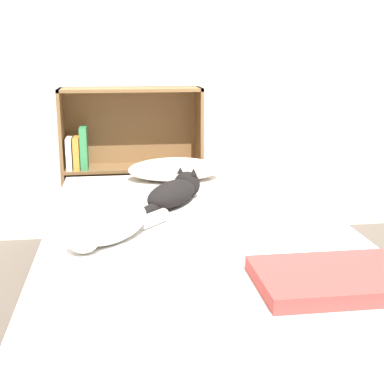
{
  "coord_description": "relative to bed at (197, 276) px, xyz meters",
  "views": [
    {
      "loc": [
        -0.33,
        -2.21,
        1.23
      ],
      "look_at": [
        0.0,
        0.15,
        0.6
      ],
      "focal_mm": 50.0,
      "sensor_mm": 36.0,
      "label": 1
    }
  ],
  "objects": [
    {
      "name": "cat_dark",
      "position": [
        -0.07,
        0.31,
        0.32
      ],
      "size": [
        0.4,
        0.52,
        0.16
      ],
      "rotation": [
        0.0,
        0.0,
        0.99
      ],
      "color": "black",
      "rests_on": "bed"
    },
    {
      "name": "ground_plane",
      "position": [
        0.0,
        0.0,
        -0.25
      ],
      "size": [
        8.0,
        8.0,
        0.0
      ],
      "primitive_type": "plane",
      "color": "brown"
    },
    {
      "name": "wall_back",
      "position": [
        0.0,
        1.36,
        1.0
      ],
      "size": [
        8.0,
        0.06,
        2.5
      ],
      "color": "white",
      "rests_on": "ground_plane"
    },
    {
      "name": "cat_light",
      "position": [
        -0.38,
        -0.21,
        0.33
      ],
      "size": [
        0.43,
        0.45,
        0.16
      ],
      "rotation": [
        0.0,
        0.0,
        3.97
      ],
      "color": "white",
      "rests_on": "bed"
    },
    {
      "name": "bookshelf",
      "position": [
        -0.27,
        1.23,
        0.27
      ],
      "size": [
        0.89,
        0.26,
        1.01
      ],
      "color": "brown",
      "rests_on": "ground_plane"
    },
    {
      "name": "pillow",
      "position": [
        -0.01,
        0.82,
        0.32
      ],
      "size": [
        0.54,
        0.32,
        0.13
      ],
      "color": "beige",
      "rests_on": "bed"
    },
    {
      "name": "bed",
      "position": [
        0.0,
        0.0,
        0.0
      ],
      "size": [
        1.33,
        2.02,
        0.5
      ],
      "color": "#99754C",
      "rests_on": "ground_plane"
    },
    {
      "name": "blanket_fold",
      "position": [
        0.34,
        -0.71,
        0.28
      ],
      "size": [
        0.5,
        0.35,
        0.05
      ],
      "color": "#B2423D",
      "rests_on": "bed"
    }
  ]
}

